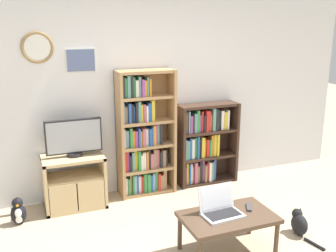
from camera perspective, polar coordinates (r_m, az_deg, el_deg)
wall_back at (r=5.05m, az=-4.30°, el=4.96°), size 6.11×0.09×2.60m
tv_stand at (r=4.88m, az=-13.41°, el=-7.90°), size 0.71×0.44×0.64m
television at (r=4.73m, az=-13.52°, el=-1.66°), size 0.65×0.18×0.45m
bookshelf_tall at (r=5.01m, az=-3.65°, el=-1.62°), size 0.72×0.30×1.61m
bookshelf_short at (r=5.39m, az=5.16°, el=-2.51°), size 0.83×0.28×1.11m
coffee_table at (r=3.89m, az=8.70°, el=-13.28°), size 0.89×0.54×0.40m
laptop at (r=3.86m, az=7.54°, el=-11.65°), size 0.39×0.31×0.26m
remote_near_laptop at (r=4.03m, az=11.64°, el=-11.46°), size 0.11×0.16×0.02m
cat at (r=4.49m, az=18.49°, el=-13.22°), size 0.19×0.49×0.27m
penguin_figurine at (r=4.74m, az=-20.91°, el=-11.59°), size 0.17×0.15×0.31m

